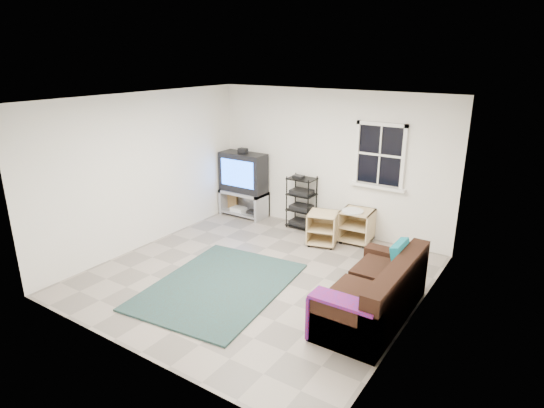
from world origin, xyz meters
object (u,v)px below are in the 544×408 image
Objects in this scene: tv_unit at (244,179)px; av_rack at (301,205)px; sofa at (375,295)px; side_table_left at (323,227)px; side_table_right at (357,223)px.

tv_unit is 1.39× the size of av_rack.
av_rack is at bearing 136.66° from sofa.
sofa is at bearing -46.91° from side_table_left.
av_rack is at bearing 146.68° from side_table_left.
side_table_left is 0.99× the size of side_table_right.
tv_unit is at bearing 168.57° from side_table_left.
tv_unit reaches higher than av_rack.
side_table_left is (0.71, -0.47, -0.13)m from av_rack.
side_table_right is 2.46m from sofa.
sofa is at bearing -30.47° from tv_unit.
av_rack is 1.17m from side_table_right.
side_table_right is (1.17, -0.05, -0.10)m from av_rack.
tv_unit is 0.74× the size of sofa.
tv_unit is 2.12m from side_table_left.
side_table_right is at bearing 42.47° from side_table_left.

